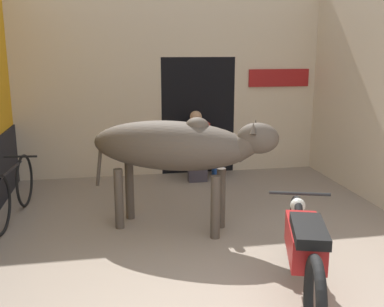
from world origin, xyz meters
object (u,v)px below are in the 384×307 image
object	(u,v)px
bicycle	(13,191)
shopkeeper_seated	(196,145)
cow	(177,147)
motorcycle_near	(304,249)
plastic_stool	(218,162)

from	to	relation	value
bicycle	shopkeeper_seated	xyz separation A→B (m)	(2.66, 1.35, 0.23)
bicycle	shopkeeper_seated	world-z (taller)	shopkeeper_seated
bicycle	cow	bearing A→B (deg)	-18.89
motorcycle_near	bicycle	xyz separation A→B (m)	(-2.87, 2.48, -0.09)
cow	plastic_stool	size ratio (longest dim) A/B	5.14
motorcycle_near	shopkeeper_seated	distance (m)	3.83
bicycle	shopkeeper_seated	bearing A→B (deg)	26.92
motorcycle_near	bicycle	world-z (taller)	motorcycle_near
cow	motorcycle_near	size ratio (longest dim) A/B	1.12
bicycle	plastic_stool	distance (m)	3.44
cow	bicycle	xyz separation A→B (m)	(-2.03, 0.69, -0.65)
motorcycle_near	plastic_stool	bearing A→B (deg)	87.01
cow	shopkeeper_seated	xyz separation A→B (m)	(0.63, 2.04, -0.42)
plastic_stool	cow	bearing A→B (deg)	-115.26
cow	plastic_stool	world-z (taller)	cow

